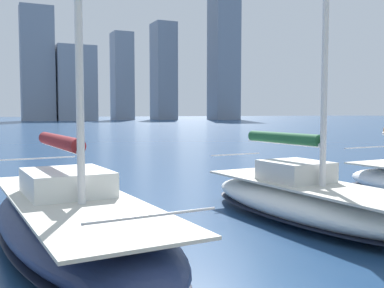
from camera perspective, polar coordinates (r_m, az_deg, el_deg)
sailboat_forest at (r=12.66m, az=14.23°, el=-6.55°), size 3.04×7.85×12.03m
sailboat_maroon at (r=10.35m, az=-14.86°, el=-9.05°), size 3.64×9.58×10.86m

